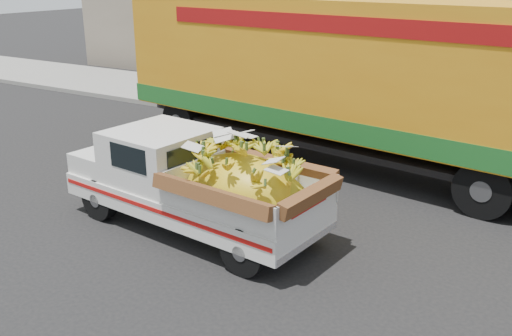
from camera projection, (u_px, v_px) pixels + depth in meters
The scene contains 6 objects.
ground at pixel (252, 251), 9.37m from camera, with size 100.00×100.00×0.00m, color black.
curb at pixel (395, 140), 15.24m from camera, with size 60.00×0.25×0.15m, color gray.
sidewalk at pixel (418, 123), 16.94m from camera, with size 60.00×4.00×0.14m, color gray.
building_left at pixel (280, 15), 24.82m from camera, with size 18.00×6.00×5.00m, color gray.
pickup_truck at pixel (208, 185), 9.71m from camera, with size 4.98×2.25×1.69m.
semi_trailer at pixel (351, 76), 12.78m from camera, with size 12.05×4.07×3.80m.
Camera 1 is at (4.43, -7.14, 4.39)m, focal length 40.00 mm.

